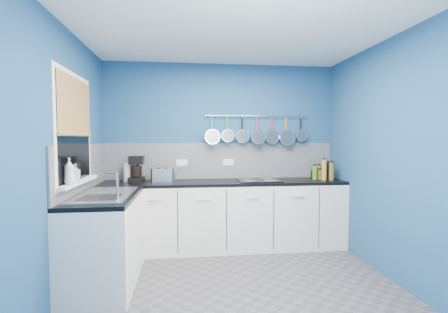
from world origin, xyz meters
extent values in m
cube|color=#47474C|center=(0.00, 0.00, -0.01)|extent=(3.20, 3.00, 0.02)
cube|color=white|center=(0.00, 0.00, 2.51)|extent=(3.20, 3.00, 0.02)
cube|color=navy|center=(0.00, 1.51, 1.25)|extent=(3.20, 0.02, 2.50)
cube|color=navy|center=(0.00, -1.51, 1.25)|extent=(3.20, 0.02, 2.50)
cube|color=navy|center=(-1.61, 0.00, 1.25)|extent=(0.02, 3.00, 2.50)
cube|color=navy|center=(1.61, 0.00, 1.25)|extent=(0.02, 3.00, 2.50)
cube|color=#999CA7|center=(0.00, 1.49, 1.15)|extent=(3.20, 0.02, 0.50)
cube|color=#999CA7|center=(-1.59, 0.60, 1.15)|extent=(0.02, 1.80, 0.50)
cube|color=white|center=(0.00, 1.20, 0.43)|extent=(3.20, 0.60, 0.86)
cube|color=black|center=(0.00, 1.20, 0.88)|extent=(3.20, 0.60, 0.04)
cube|color=white|center=(-1.30, 0.30, 0.43)|extent=(0.60, 1.20, 0.86)
cube|color=black|center=(-1.30, 0.30, 0.88)|extent=(0.60, 1.20, 0.04)
cube|color=white|center=(-1.58, 0.30, 1.55)|extent=(0.01, 1.00, 1.10)
cube|color=black|center=(-1.57, 0.30, 1.55)|extent=(0.01, 0.90, 1.00)
cube|color=tan|center=(-1.56, 0.30, 1.77)|extent=(0.01, 0.90, 0.55)
cube|color=white|center=(-1.55, 0.30, 1.04)|extent=(0.10, 0.98, 0.03)
cube|color=silver|center=(-1.30, 0.30, 0.90)|extent=(0.50, 0.95, 0.01)
cube|color=white|center=(-0.55, 1.48, 1.13)|extent=(0.15, 0.01, 0.09)
cube|color=white|center=(0.10, 1.48, 1.13)|extent=(0.15, 0.01, 0.09)
cylinder|color=silver|center=(0.50, 1.45, 1.78)|extent=(1.45, 0.02, 0.02)
imported|color=white|center=(-1.53, 0.00, 1.17)|extent=(0.12, 0.12, 0.24)
imported|color=white|center=(-1.53, 0.16, 1.14)|extent=(0.10, 0.10, 0.17)
cylinder|color=white|center=(-1.25, 1.30, 1.02)|extent=(0.11, 0.11, 0.25)
cube|color=silver|center=(-0.80, 1.24, 0.99)|extent=(0.27, 0.16, 0.17)
cylinder|color=silver|center=(-0.67, 1.34, 0.96)|extent=(0.09, 0.09, 0.12)
cube|color=black|center=(0.47, 1.19, 0.91)|extent=(0.55, 0.48, 0.01)
cylinder|color=#265919|center=(1.44, 1.31, 0.98)|extent=(0.06, 0.06, 0.15)
cylinder|color=#8C5914|center=(1.36, 1.31, 0.99)|extent=(0.06, 0.06, 0.19)
cylinder|color=black|center=(1.28, 1.30, 0.95)|extent=(0.07, 0.07, 0.11)
cylinder|color=black|center=(1.45, 1.22, 1.02)|extent=(0.05, 0.05, 0.23)
cylinder|color=brown|center=(1.34, 1.22, 0.97)|extent=(0.07, 0.07, 0.13)
cylinder|color=#3F721E|center=(1.27, 1.22, 0.99)|extent=(0.07, 0.07, 0.19)
cylinder|color=brown|center=(1.46, 1.12, 1.02)|extent=(0.07, 0.07, 0.24)
cylinder|color=olive|center=(1.36, 1.13, 1.04)|extent=(0.07, 0.07, 0.28)
camera|label=1|loc=(-0.50, -2.98, 1.46)|focal=25.70mm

